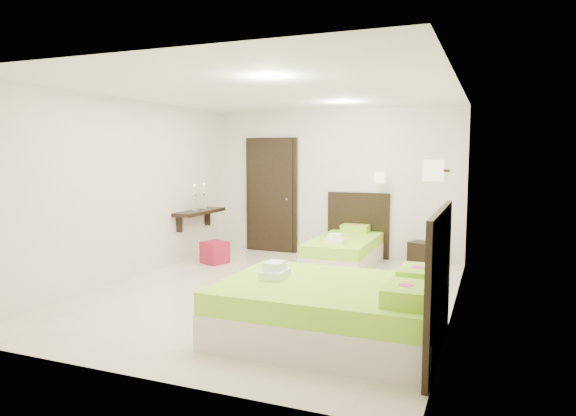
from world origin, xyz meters
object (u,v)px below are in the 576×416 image
at_px(bed_single, 346,250).
at_px(nightstand, 424,253).
at_px(bed_double, 338,308).
at_px(ottoman, 215,252).

xyz_separation_m(bed_single, nightstand, (1.16, 0.65, -0.09)).
bearing_deg(bed_double, ottoman, 137.67).
distance_m(bed_double, nightstand, 3.88).
distance_m(bed_double, ottoman, 3.94).
relative_size(bed_double, nightstand, 5.07).
height_order(bed_single, bed_double, bed_double).
height_order(bed_single, nightstand, bed_single).
height_order(bed_double, nightstand, bed_double).
bearing_deg(ottoman, bed_double, -42.33).
height_order(bed_double, ottoman, bed_double).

